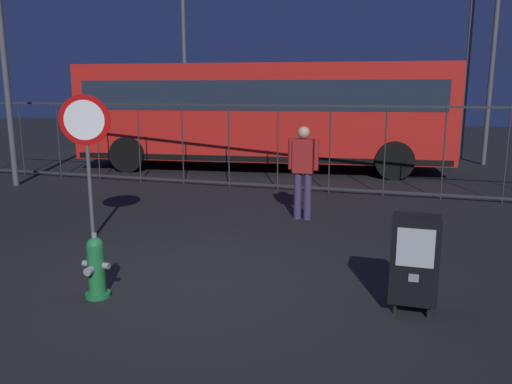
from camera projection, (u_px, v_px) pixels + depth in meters
ground_plane at (204, 281)px, 6.12m from camera, size 60.00×60.00×0.00m
fire_hydrant at (96, 267)px, 5.60m from camera, size 0.33×0.32×0.75m
newspaper_box_primary at (414, 259)px, 5.22m from camera, size 0.48×0.42×1.02m
stop_sign at (86, 137)px, 7.59m from camera, size 0.71×0.31×2.23m
pedestrian at (303, 167)px, 8.90m from camera, size 0.55×0.22×1.67m
fence_barrier at (303, 147)px, 11.38m from camera, size 18.03×0.04×2.00m
bus_near at (262, 111)px, 14.58m from camera, size 10.73×3.83×3.00m
bus_far at (231, 105)px, 19.33m from camera, size 10.69×3.54×3.00m
street_light_near_right at (470, 34)px, 16.28m from camera, size 0.32×0.32×7.04m
street_light_far_left at (183, 19)px, 18.28m from camera, size 0.32×0.32×8.49m
street_light_far_right at (498, 1)px, 14.75m from camera, size 0.32×0.32×8.56m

